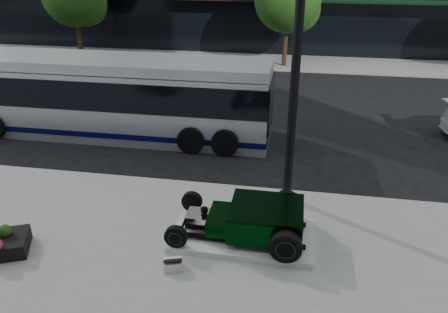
# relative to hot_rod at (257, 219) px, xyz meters

# --- Properties ---
(ground) EXTENTS (120.00, 120.00, 0.00)m
(ground) POSITION_rel_hot_rod_xyz_m (-1.19, 4.56, -0.70)
(ground) COLOR black
(ground) RESTS_ON ground
(sidewalk_far) EXTENTS (70.00, 4.00, 0.12)m
(sidewalk_far) POSITION_rel_hot_rod_xyz_m (-1.19, 18.56, -0.64)
(sidewalk_far) COLOR gray
(sidewalk_far) RESTS_ON ground
(street_trees) EXTENTS (29.80, 3.80, 5.70)m
(street_trees) POSITION_rel_hot_rod_xyz_m (-0.05, 17.64, 3.07)
(street_trees) COLOR black
(street_trees) RESTS_ON sidewalk_far
(display_plinth) EXTENTS (3.40, 1.80, 0.15)m
(display_plinth) POSITION_rel_hot_rod_xyz_m (-0.33, -0.00, -0.50)
(display_plinth) COLOR silver
(display_plinth) RESTS_ON sidewalk_near
(hot_rod) EXTENTS (3.22, 2.00, 0.81)m
(hot_rod) POSITION_rel_hot_rod_xyz_m (0.00, 0.00, 0.00)
(hot_rod) COLOR black
(hot_rod) RESTS_ON display_plinth
(info_plaque) EXTENTS (0.47, 0.41, 0.31)m
(info_plaque) POSITION_rel_hot_rod_xyz_m (-1.70, -1.38, -0.45)
(info_plaque) COLOR silver
(info_plaque) RESTS_ON sidewalk_near
(lamppost) EXTENTS (0.42, 0.42, 7.57)m
(lamppost) POSITION_rel_hot_rod_xyz_m (0.64, 2.05, 2.92)
(lamppost) COLOR black
(lamppost) RESTS_ON sidewalk_near
(transit_bus) EXTENTS (12.12, 2.88, 2.92)m
(transit_bus) POSITION_rel_hot_rod_xyz_m (-6.18, 6.10, 0.79)
(transit_bus) COLOR silver
(transit_bus) RESTS_ON ground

